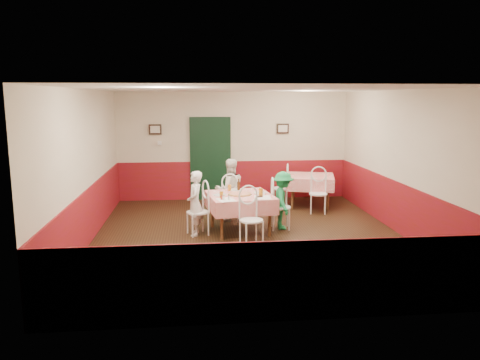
{
  "coord_description": "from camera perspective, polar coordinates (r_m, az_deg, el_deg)",
  "views": [
    {
      "loc": [
        -1.06,
        -8.65,
        2.65
      ],
      "look_at": [
        -0.14,
        0.35,
        1.05
      ],
      "focal_mm": 35.0,
      "sensor_mm": 36.0,
      "label": 1
    }
  ],
  "objects": [
    {
      "name": "wallet",
      "position": [
        9.02,
        2.38,
        -2.01
      ],
      "size": [
        0.12,
        0.11,
        0.02
      ],
      "primitive_type": "cube",
      "rotation": [
        0.0,
        0.0,
        0.15
      ],
      "color": "black",
      "rests_on": "main_table"
    },
    {
      "name": "glass_c",
      "position": [
        9.59,
        -1.28,
        -0.95
      ],
      "size": [
        0.08,
        0.08,
        0.13
      ],
      "primitive_type": "cylinder",
      "rotation": [
        0.0,
        0.0,
        0.15
      ],
      "color": "#BF7219",
      "rests_on": "main_table"
    },
    {
      "name": "floor",
      "position": [
        9.11,
        1.12,
        -6.89
      ],
      "size": [
        7.0,
        7.0,
        0.0
      ],
      "primitive_type": "plane",
      "color": "black",
      "rests_on": "ground"
    },
    {
      "name": "pizza",
      "position": [
        9.21,
        -0.01,
        -1.72
      ],
      "size": [
        0.5,
        0.5,
        0.03
      ],
      "primitive_type": "cylinder",
      "rotation": [
        0.0,
        0.0,
        0.15
      ],
      "color": "#B74723",
      "rests_on": "main_table"
    },
    {
      "name": "plate_right",
      "position": [
        9.37,
        2.43,
        -1.58
      ],
      "size": [
        0.28,
        0.28,
        0.01
      ],
      "primitive_type": "cylinder",
      "rotation": [
        0.0,
        0.0,
        0.15
      ],
      "color": "white",
      "rests_on": "main_table"
    },
    {
      "name": "plate_left",
      "position": [
        9.16,
        -2.46,
        -1.84
      ],
      "size": [
        0.28,
        0.28,
        0.01
      ],
      "primitive_type": "cylinder",
      "rotation": [
        0.0,
        0.0,
        0.15
      ],
      "color": "white",
      "rests_on": "main_table"
    },
    {
      "name": "diner_far",
      "position": [
        10.12,
        -1.25,
        -1.21
      ],
      "size": [
        0.76,
        0.65,
        1.36
      ],
      "primitive_type": "imported",
      "rotation": [
        0.0,
        0.0,
        3.37
      ],
      "color": "gray",
      "rests_on": "ground"
    },
    {
      "name": "chair_left",
      "position": [
        9.15,
        -5.18,
        -3.93
      ],
      "size": [
        0.53,
        0.53,
        0.9
      ],
      "primitive_type": null,
      "rotation": [
        0.0,
        0.0,
        -1.26
      ],
      "color": "white",
      "rests_on": "ground"
    },
    {
      "name": "picture_right",
      "position": [
        12.35,
        5.23,
        6.26
      ],
      "size": [
        0.32,
        0.03,
        0.26
      ],
      "primitive_type": "cube",
      "color": "black",
      "rests_on": "back_wall"
    },
    {
      "name": "plate_far",
      "position": [
        9.66,
        -0.62,
        -1.21
      ],
      "size": [
        0.28,
        0.28,
        0.01
      ],
      "primitive_type": "cylinder",
      "rotation": [
        0.0,
        0.0,
        0.15
      ],
      "color": "white",
      "rests_on": "main_table"
    },
    {
      "name": "glass_a",
      "position": [
        8.9,
        -2.28,
        -1.82
      ],
      "size": [
        0.08,
        0.08,
        0.13
      ],
      "primitive_type": "cylinder",
      "rotation": [
        0.0,
        0.0,
        0.15
      ],
      "color": "#BF7219",
      "rests_on": "main_table"
    },
    {
      "name": "wainscot_left",
      "position": [
        9.12,
        -17.89,
        -4.11
      ],
      "size": [
        0.03,
        7.0,
        1.0
      ],
      "primitive_type": "cube",
      "color": "maroon",
      "rests_on": "ground"
    },
    {
      "name": "diner_left",
      "position": [
        9.1,
        -5.51,
        -2.85
      ],
      "size": [
        0.3,
        0.46,
        1.26
      ],
      "primitive_type": "imported",
      "rotation": [
        0.0,
        0.0,
        -1.57
      ],
      "color": "gray",
      "rests_on": "ground"
    },
    {
      "name": "back_wall",
      "position": [
        12.26,
        -0.84,
        4.17
      ],
      "size": [
        6.0,
        0.1,
        2.8
      ],
      "primitive_type": "cube",
      "color": "beige",
      "rests_on": "ground"
    },
    {
      "name": "chair_second_a",
      "position": [
        11.52,
        4.94,
        -1.03
      ],
      "size": [
        0.51,
        0.51,
        0.9
      ],
      "primitive_type": null,
      "rotation": [
        0.0,
        0.0,
        -1.82
      ],
      "color": "white",
      "rests_on": "ground"
    },
    {
      "name": "wainscot_right",
      "position": [
        9.79,
        18.78,
        -3.21
      ],
      "size": [
        0.03,
        7.0,
        1.0
      ],
      "primitive_type": "cube",
      "color": "maroon",
      "rests_on": "ground"
    },
    {
      "name": "shaker_b",
      "position": [
        8.73,
        -1.39,
        -2.18
      ],
      "size": [
        0.04,
        0.04,
        0.09
      ],
      "primitive_type": "cylinder",
      "rotation": [
        0.0,
        0.0,
        0.15
      ],
      "color": "silver",
      "rests_on": "main_table"
    },
    {
      "name": "menu_right",
      "position": [
        8.98,
        2.77,
        -2.13
      ],
      "size": [
        0.32,
        0.42,
        0.0
      ],
      "primitive_type": "cube",
      "rotation": [
        0.0,
        0.0,
        -0.06
      ],
      "color": "white",
      "rests_on": "main_table"
    },
    {
      "name": "diner_right",
      "position": [
        9.54,
        5.25,
        -2.49
      ],
      "size": [
        0.48,
        0.79,
        1.18
      ],
      "primitive_type": "imported",
      "rotation": [
        0.0,
        0.0,
        1.51
      ],
      "color": "gray",
      "rests_on": "ground"
    },
    {
      "name": "right_wall",
      "position": [
        9.64,
        19.16,
        2.01
      ],
      "size": [
        0.1,
        7.0,
        2.8
      ],
      "primitive_type": "cube",
      "color": "beige",
      "rests_on": "ground"
    },
    {
      "name": "shaker_c",
      "position": [
        8.77,
        -2.28,
        -2.12
      ],
      "size": [
        0.04,
        0.04,
        0.09
      ],
      "primitive_type": "cylinder",
      "rotation": [
        0.0,
        0.0,
        0.15
      ],
      "color": "#B23319",
      "rests_on": "main_table"
    },
    {
      "name": "chair_right",
      "position": [
        9.55,
        4.96,
        -3.33
      ],
      "size": [
        0.45,
        0.45,
        0.9
      ],
      "primitive_type": null,
      "rotation": [
        0.0,
        0.0,
        1.5
      ],
      "color": "white",
      "rests_on": "ground"
    },
    {
      "name": "wainscot_front",
      "position": [
        5.69,
        5.46,
        -12.19
      ],
      "size": [
        6.0,
        0.03,
        1.0
      ],
      "primitive_type": "cube",
      "color": "maroon",
      "rests_on": "ground"
    },
    {
      "name": "main_table",
      "position": [
        9.33,
        -0.0,
        -4.08
      ],
      "size": [
        1.38,
        1.38,
        0.77
      ],
      "primitive_type": "cube",
      "rotation": [
        0.0,
        0.0,
        0.15
      ],
      "color": "red",
      "rests_on": "ground"
    },
    {
      "name": "left_wall",
      "position": [
        8.95,
        -18.29,
        1.49
      ],
      "size": [
        0.1,
        7.0,
        2.8
      ],
      "primitive_type": "cube",
      "color": "beige",
      "rests_on": "ground"
    },
    {
      "name": "shaker_a",
      "position": [
        8.75,
        -2.03,
        -2.15
      ],
      "size": [
        0.04,
        0.04,
        0.09
      ],
      "primitive_type": "cylinder",
      "rotation": [
        0.0,
        0.0,
        0.15
      ],
      "color": "silver",
      "rests_on": "main_table"
    },
    {
      "name": "picture_left",
      "position": [
        12.16,
        -10.3,
        6.09
      ],
      "size": [
        0.32,
        0.03,
        0.26
      ],
      "primitive_type": "cube",
      "color": "black",
      "rests_on": "back_wall"
    },
    {
      "name": "front_wall",
      "position": [
        5.4,
        5.65,
        -3.38
      ],
      "size": [
        6.0,
        0.1,
        2.8
      ],
      "primitive_type": "cube",
      "color": "beige",
      "rests_on": "ground"
    },
    {
      "name": "second_table",
      "position": [
        11.69,
        8.55,
        -1.31
      ],
      "size": [
        1.36,
        1.36,
        0.77
      ],
      "primitive_type": "cube",
      "rotation": [
        0.0,
        0.0,
        -0.25
      ],
      "color": "red",
      "rests_on": "ground"
    },
    {
      "name": "menu_left",
      "position": [
        8.76,
        -1.73,
        -2.42
      ],
      "size": [
        0.4,
        0.47,
        0.0
      ],
      "primitive_type": "cube",
      "rotation": [
        0.0,
        0.0,
        0.29
      ],
      "color": "white",
      "rests_on": "main_table"
    },
    {
      "name": "ceiling",
      "position": [
        8.72,
        1.18,
        11.01
      ],
      "size": [
        7.0,
        7.0,
        0.0
      ],
      "primitive_type": "plane",
      "color": "white",
      "rests_on": "back_wall"
    },
    {
      "name": "glass_b",
      "position": [
        9.12,
        2.56,
        -1.47
      ],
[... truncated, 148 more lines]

